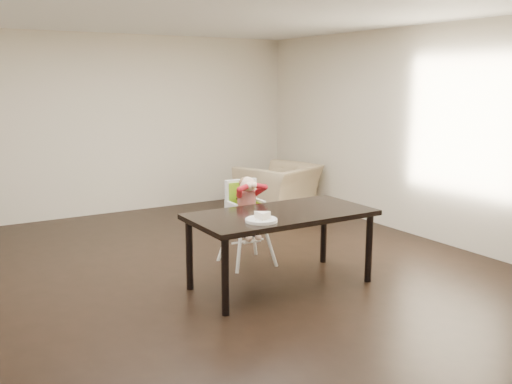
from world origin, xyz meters
TOP-DOWN VIEW (x-y plane):
  - ground at (0.00, 0.00)m, footprint 7.00×7.00m
  - room_walls at (0.00, 0.00)m, footprint 6.02×7.02m
  - dining_table at (0.42, -0.51)m, footprint 1.80×0.90m
  - high_chair at (0.48, 0.28)m, footprint 0.43×0.43m
  - plate at (0.06, -0.73)m, footprint 0.30×0.30m
  - armchair at (2.20, 2.23)m, footprint 1.31×1.08m

SIDE VIEW (x-z plane):
  - ground at x=0.00m, z-range 0.00..0.00m
  - armchair at x=2.20m, z-range 0.00..0.98m
  - dining_table at x=0.42m, z-range 0.30..1.05m
  - high_chair at x=0.48m, z-range 0.20..1.19m
  - plate at x=0.06m, z-range 0.74..0.82m
  - room_walls at x=0.00m, z-range 0.50..3.21m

